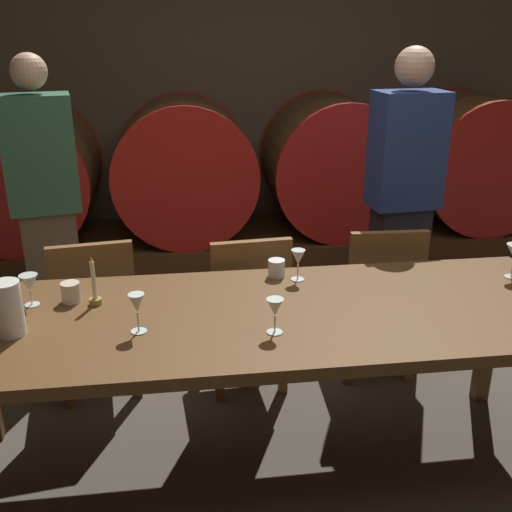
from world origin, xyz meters
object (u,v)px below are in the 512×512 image
(wine_glass_center_left, at_px, (137,305))
(wine_glass_center_right, at_px, (275,309))
(wine_barrel_far_left, at_px, (25,173))
(cup_right, at_px, (276,268))
(wine_glass_right, at_px, (298,258))
(cup_center, at_px, (71,292))
(wine_barrel_center_right, at_px, (333,164))
(guest_right, at_px, (402,202))
(dining_table, at_px, (260,327))
(wine_barrel_center_left, at_px, (185,169))
(candle_center, at_px, (95,291))
(wine_barrel_far_right, at_px, (470,160))
(chair_left, at_px, (96,309))
(pitcher, at_px, (8,308))
(wine_glass_left, at_px, (29,284))
(guest_left, at_px, (47,207))
(chair_right, at_px, (379,294))
(chair_center, at_px, (248,305))

(wine_glass_center_left, bearing_deg, wine_glass_center_right, -8.26)
(wine_barrel_far_left, distance_m, cup_right, 2.41)
(wine_glass_center_left, bearing_deg, wine_barrel_far_left, 111.29)
(wine_glass_right, bearing_deg, cup_right, 150.06)
(wine_barrel_far_left, xyz_separation_m, cup_right, (1.50, -1.88, -0.04))
(cup_center, relative_size, cup_right, 1.06)
(wine_barrel_center_right, distance_m, guest_right, 1.19)
(dining_table, bearing_deg, wine_barrel_far_left, 121.81)
(wine_glass_center_left, bearing_deg, wine_barrel_center_left, 84.55)
(candle_center, bearing_deg, wine_barrel_far_right, 38.28)
(wine_barrel_center_right, relative_size, chair_left, 1.14)
(guest_right, height_order, cup_center, guest_right)
(wine_barrel_center_left, bearing_deg, pitcher, -106.75)
(wine_glass_center_left, xyz_separation_m, cup_center, (-0.29, 0.30, -0.07))
(wine_glass_center_left, distance_m, wine_glass_center_right, 0.51)
(wine_barrel_center_left, height_order, cup_right, wine_barrel_center_left)
(chair_left, height_order, wine_glass_left, wine_glass_left)
(guest_left, relative_size, cup_center, 20.24)
(chair_left, bearing_deg, wine_glass_right, 149.35)
(wine_glass_left, distance_m, wine_glass_center_left, 0.53)
(chair_right, xyz_separation_m, cup_right, (-0.62, -0.35, 0.33))
(chair_right, distance_m, cup_center, 1.62)
(wine_barrel_center_left, xyz_separation_m, candle_center, (-0.41, -2.07, -0.02))
(wine_barrel_center_left, distance_m, pitcher, 2.39)
(wine_barrel_far_left, xyz_separation_m, chair_center, (1.41, -1.57, -0.37))
(wine_glass_center_left, bearing_deg, guest_left, 112.78)
(guest_right, xyz_separation_m, cup_right, (-0.84, -0.70, -0.08))
(candle_center, height_order, wine_glass_right, candle_center)
(wine_glass_right, xyz_separation_m, cup_center, (-0.97, -0.10, -0.06))
(wine_barrel_center_left, height_order, wine_barrel_center_right, same)
(wine_glass_center_right, xyz_separation_m, cup_right, (0.09, 0.52, -0.06))
(cup_center, bearing_deg, chair_center, 30.25)
(wine_glass_center_left, xyz_separation_m, wine_glass_center_right, (0.50, -0.07, -0.01))
(wine_glass_right, relative_size, cup_right, 1.79)
(chair_right, relative_size, guest_right, 0.50)
(wine_glass_left, bearing_deg, wine_barrel_center_left, 71.95)
(wine_glass_center_left, bearing_deg, cup_right, 37.21)
(wine_glass_center_left, distance_m, cup_right, 0.75)
(wine_barrel_far_left, bearing_deg, pitcher, -79.02)
(cup_right, bearing_deg, chair_center, 107.61)
(wine_barrel_far_left, height_order, chair_center, wine_barrel_far_left)
(wine_glass_center_left, bearing_deg, wine_barrel_far_right, 43.78)
(wine_barrel_center_right, xyz_separation_m, wine_glass_left, (-1.78, -2.04, 0.02))
(candle_center, bearing_deg, wine_barrel_far_left, 109.25)
(wine_glass_right, bearing_deg, guest_right, 44.69)
(guest_left, xyz_separation_m, wine_glass_left, (0.13, -1.09, -0.00))
(wine_barrel_far_left, xyz_separation_m, wine_barrel_far_right, (3.34, 0.00, 0.00))
(chair_right, relative_size, cup_center, 10.40)
(wine_barrel_center_right, distance_m, chair_right, 1.58)
(guest_left, height_order, wine_glass_center_left, guest_left)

